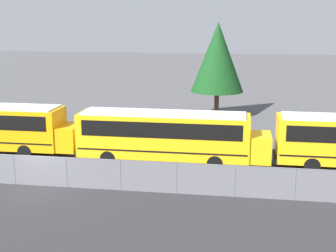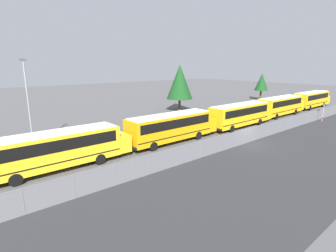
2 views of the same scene
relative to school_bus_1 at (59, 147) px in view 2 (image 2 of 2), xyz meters
name	(u,v)px [view 2 (image 2 of 2)]	position (x,y,z in m)	size (l,w,h in m)	color
ground_plane	(246,143)	(18.63, -5.76, -1.94)	(200.00, 200.00, 0.00)	#4C4C4F
road_strip	(300,157)	(18.63, -11.76, -1.93)	(121.42, 12.00, 0.01)	#2B2B2D
fence	(247,136)	(18.63, -5.76, -1.06)	(87.49, 0.07, 1.71)	#9EA0A5
school_bus_1	(59,147)	(0.00, 0.00, 0.00)	(12.12, 2.58, 3.28)	yellow
school_bus_2	(172,126)	(12.48, -0.06, 0.00)	(12.12, 2.58, 3.28)	orange
school_bus_3	(241,113)	(24.87, -0.57, 0.00)	(12.12, 2.58, 3.28)	yellow
school_bus_4	(281,105)	(37.23, -0.12, 0.00)	(12.12, 2.58, 3.28)	yellow
school_bus_5	(312,98)	(50.24, 0.01, 0.00)	(12.12, 2.58, 3.28)	yellow
street_sign	(323,112)	(37.64, -6.70, -0.47)	(0.70, 0.09, 2.76)	#B7B7BC
light_pole	(28,101)	(-0.17, 8.35, 3.07)	(0.60, 0.24, 9.24)	gray
tree_0	(262,82)	(53.57, 13.53, 2.48)	(3.25, 3.25, 6.56)	#51381E
tree_1	(180,82)	(27.10, 14.71, 3.55)	(4.88, 4.88, 8.67)	#51381E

